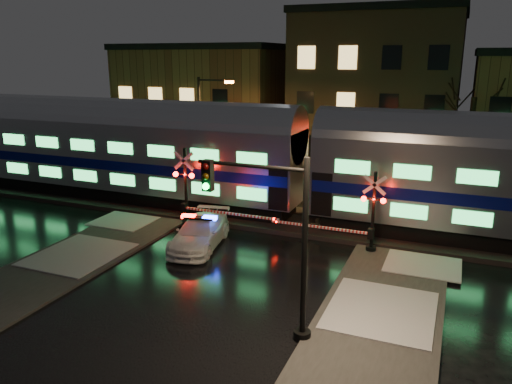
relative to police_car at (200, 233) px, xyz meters
The scene contains 12 objects.
ground 2.30m from the police_car, ahead, with size 120.00×120.00×0.00m, color black.
ballast 5.38m from the police_car, 65.82° to the left, with size 90.00×4.20×0.24m, color black.
sidewalk_left 7.51m from the police_car, 125.16° to the right, with size 4.00×20.00×0.12m, color #2D2D2D.
sidewalk_right 10.65m from the police_car, 35.12° to the right, with size 4.00×20.00×0.12m, color #2D2D2D.
building_left 24.70m from the police_car, 116.28° to the left, with size 14.00×10.00×9.00m, color brown.
building_mid 23.33m from the police_car, 79.39° to the left, with size 12.00×11.00×11.50m, color brown.
train 6.68m from the police_car, 53.02° to the left, with size 51.00×3.12×5.92m.
police_car is the anchor object (origin of this frame).
crossing_signal_right 7.42m from the police_car, 17.22° to the left, with size 5.23×0.63×3.70m.
crossing_signal_left 2.91m from the police_car, 126.62° to the left, with size 5.77×0.66×4.09m.
traffic_light 8.47m from the police_car, 44.76° to the right, with size 3.72×0.68×5.75m.
streetlight 10.53m from the police_car, 116.59° to the left, with size 2.43×0.25×7.25m.
Camera 1 is at (8.37, -18.79, 8.47)m, focal length 35.00 mm.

